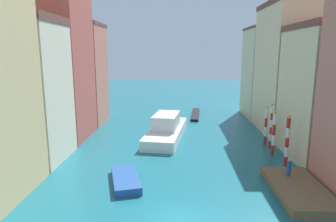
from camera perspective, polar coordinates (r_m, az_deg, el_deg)
The scene contains 16 objects.
ground_plane at distance 43.19m, azimuth 1.92°, elevation -3.27°, with size 154.00×154.00×0.00m, color #196070.
building_left_1 at distance 32.54m, azimuth -26.11°, elevation 3.67°, with size 7.59×7.28×14.33m.
building_left_2 at distance 39.66m, azimuth -20.98°, elevation 9.04°, with size 7.59×8.66×19.59m.
building_left_3 at distance 47.60m, azimuth -16.90°, elevation 6.88°, with size 7.59×7.67×15.18m.
building_right_1 at distance 34.00m, azimuth 28.79°, elevation 3.15°, with size 7.59×9.16×13.69m.
building_right_2 at distance 43.40m, azimuth 22.83°, elevation 7.57°, with size 7.59×11.14×17.37m.
building_right_3 at distance 53.04m, azimuth 18.88°, elevation 7.04°, with size 7.59×8.79×14.95m.
waterfront_dock at distance 25.80m, azimuth 23.91°, elevation -13.73°, with size 3.78×7.64×0.71m.
person_on_dock at distance 26.87m, azimuth 22.31°, elevation -10.15°, with size 0.36×0.36×1.52m.
mooring_pole_0 at distance 30.50m, azimuth 22.06°, elevation -5.24°, with size 0.39×0.39×5.09m.
mooring_pole_1 at distance 33.07m, azimuth 19.77°, elevation -4.04°, with size 0.37×0.37×4.87m.
mooring_pole_2 at distance 35.64m, azimuth 19.29°, elevation -2.70°, with size 0.27×0.27×5.17m.
mooring_pole_3 at distance 36.59m, azimuth 18.39°, elevation -2.65°, with size 0.33×0.33×4.71m.
vaporetto_white at distance 38.15m, azimuth -0.33°, elevation -3.49°, with size 5.54×13.08×3.10m.
gondola_black at distance 51.70m, azimuth 5.31°, elevation -0.66°, with size 2.11×9.81×0.40m.
motorboat_0 at distance 25.78m, azimuth -8.23°, elevation -12.94°, with size 3.43×5.61×0.63m.
Camera 1 is at (-0.05, -17.31, 10.84)m, focal length 31.53 mm.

